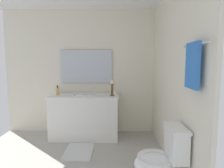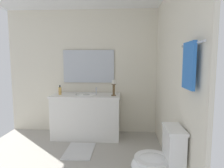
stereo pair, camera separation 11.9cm
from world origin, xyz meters
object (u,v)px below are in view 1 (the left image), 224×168
object	(u,v)px
sink_basin	(84,97)
towel_near_vanity	(192,66)
soap_bottle	(58,91)
towel_bar	(195,44)
bath_mat	(79,151)
toilet	(161,161)
vanity_cabinet	(85,116)
candle_holder_tall	(112,87)
mirror	(86,66)

from	to	relation	value
sink_basin	towel_near_vanity	world-z (taller)	towel_near_vanity
soap_bottle	towel_bar	bearing A→B (deg)	45.97
bath_mat	soap_bottle	bearing A→B (deg)	-140.16
toilet	towel_near_vanity	distance (m)	1.07
soap_bottle	towel_bar	xyz separation A→B (m)	(1.74, 1.80, 0.70)
vanity_cabinet	toilet	distance (m)	1.90
soap_bottle	towel_near_vanity	distance (m)	2.54
candle_holder_tall	soap_bottle	world-z (taller)	candle_holder_tall
vanity_cabinet	towel_near_vanity	xyz separation A→B (m)	(1.77, 1.29, 0.99)
candle_holder_tall	sink_basin	bearing A→B (deg)	-98.10
mirror	bath_mat	world-z (taller)	mirror
sink_basin	towel_near_vanity	size ratio (longest dim) A/B	0.95
soap_bottle	bath_mat	bearing A→B (deg)	39.84
toilet	soap_bottle	bearing A→B (deg)	-134.14
vanity_cabinet	sink_basin	world-z (taller)	sink_basin
towel_near_vanity	candle_holder_tall	bearing A→B (deg)	-155.75
towel_bar	towel_near_vanity	bearing A→B (deg)	-90.00
vanity_cabinet	mirror	xyz separation A→B (m)	(-0.28, 0.00, 0.93)
towel_bar	toilet	bearing A→B (deg)	-133.29
mirror	towel_bar	xyz separation A→B (m)	(2.05, 1.31, 0.25)
mirror	soap_bottle	xyz separation A→B (m)	(0.32, -0.49, -0.45)
mirror	bath_mat	bearing A→B (deg)	0.00
vanity_cabinet	sink_basin	size ratio (longest dim) A/B	3.19
mirror	bath_mat	size ratio (longest dim) A/B	1.69
vanity_cabinet	towel_bar	world-z (taller)	towel_bar
towel_bar	bath_mat	distance (m)	2.35
sink_basin	candle_holder_tall	bearing A→B (deg)	81.90
soap_bottle	toilet	distance (m)	2.26
candle_holder_tall	mirror	bearing A→B (deg)	-124.15
mirror	towel_near_vanity	distance (m)	2.43
soap_bottle	sink_basin	bearing A→B (deg)	94.32
sink_basin	towel_near_vanity	distance (m)	2.28
vanity_cabinet	mirror	distance (m)	0.97
sink_basin	toilet	world-z (taller)	sink_basin
soap_bottle	towel_bar	world-z (taller)	towel_bar
mirror	candle_holder_tall	world-z (taller)	mirror
toilet	towel_bar	xyz separation A→B (m)	(0.21, 0.22, 1.23)
candle_holder_tall	towel_near_vanity	bearing A→B (deg)	24.25
vanity_cabinet	mirror	world-z (taller)	mirror
vanity_cabinet	soap_bottle	distance (m)	0.69
vanity_cabinet	candle_holder_tall	world-z (taller)	candle_holder_tall
toilet	mirror	bearing A→B (deg)	-149.57
mirror	soap_bottle	size ratio (longest dim) A/B	5.65
mirror	towel_near_vanity	xyz separation A→B (m)	(2.05, 1.29, 0.06)
bath_mat	towel_bar	bearing A→B (deg)	48.66
mirror	sink_basin	bearing A→B (deg)	0.20
toilet	towel_bar	bearing A→B (deg)	46.71
vanity_cabinet	candle_holder_tall	bearing A→B (deg)	81.91
toilet	vanity_cabinet	bearing A→B (deg)	-145.29
vanity_cabinet	towel_bar	size ratio (longest dim) A/B	2.30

